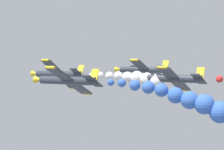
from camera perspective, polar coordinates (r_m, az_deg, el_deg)
name	(u,v)px	position (r m, az deg, el deg)	size (l,w,h in m)	color
airplane_lead	(58,74)	(73.37, -7.15, 0.14)	(8.28, 10.35, 5.39)	#333842
smoke_trail_lead	(138,79)	(65.09, 3.44, -0.47)	(2.22, 13.07, 2.58)	white
airplane_left_inner	(67,80)	(59.25, -6.00, -0.70)	(8.81, 10.35, 4.37)	#333842
smoke_trail_left_inner	(190,101)	(52.14, 10.17, -3.36)	(3.54, 15.52, 4.96)	blue
airplane_right_inner	(142,70)	(77.40, 4.02, 0.72)	(8.91, 10.35, 4.14)	#333842
airplane_left_outer	(171,78)	(62.53, 7.72, -0.44)	(8.96, 10.35, 4.02)	#333842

